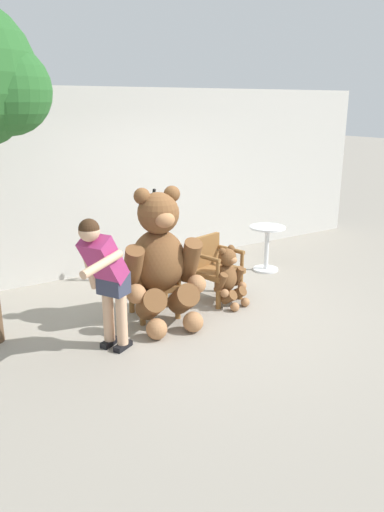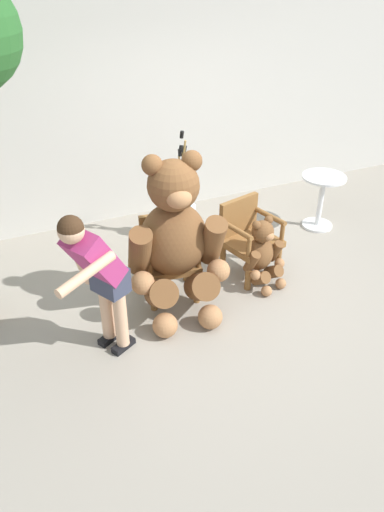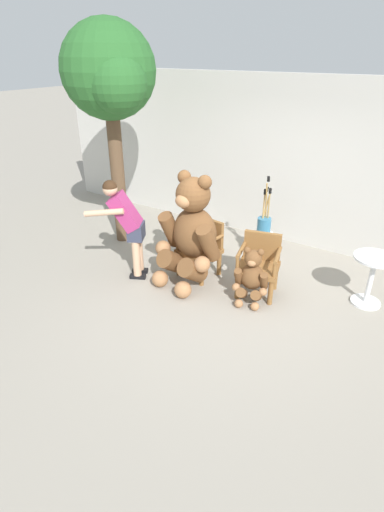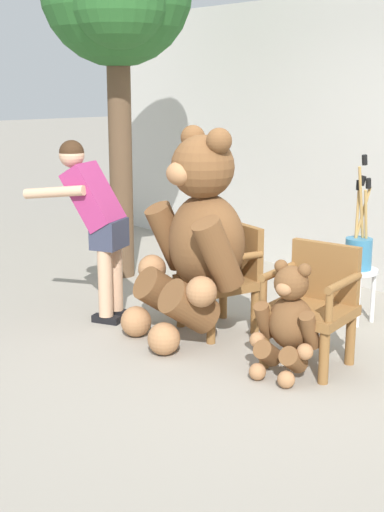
{
  "view_description": "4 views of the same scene",
  "coord_description": "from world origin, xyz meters",
  "views": [
    {
      "loc": [
        -3.22,
        -4.76,
        2.57
      ],
      "look_at": [
        0.06,
        0.37,
        0.7
      ],
      "focal_mm": 35.0,
      "sensor_mm": 36.0,
      "label": 1
    },
    {
      "loc": [
        -2.04,
        -3.66,
        3.26
      ],
      "look_at": [
        -0.37,
        0.1,
        0.62
      ],
      "focal_mm": 35.0,
      "sensor_mm": 36.0,
      "label": 2
    },
    {
      "loc": [
        2.38,
        -4.17,
        3.14
      ],
      "look_at": [
        -0.24,
        -0.17,
        0.64
      ],
      "focal_mm": 28.0,
      "sensor_mm": 36.0,
      "label": 3
    },
    {
      "loc": [
        3.65,
        -3.26,
        1.99
      ],
      "look_at": [
        -0.36,
        0.02,
        0.7
      ],
      "focal_mm": 50.0,
      "sensor_mm": 36.0,
      "label": 4
    }
  ],
  "objects": [
    {
      "name": "white_stool",
      "position": [
        0.09,
        1.43,
        0.36
      ],
      "size": [
        0.34,
        0.34,
        0.46
      ],
      "color": "silver",
      "rests_on": "ground"
    },
    {
      "name": "teddy_bear_small",
      "position": [
        0.5,
        0.17,
        0.39
      ],
      "size": [
        0.5,
        0.5,
        0.8
      ],
      "color": "brown",
      "rests_on": "ground"
    },
    {
      "name": "wooden_chair_right",
      "position": [
        0.47,
        0.45,
        0.46
      ],
      "size": [
        0.67,
        0.64,
        0.86
      ],
      "color": "brown",
      "rests_on": "ground"
    },
    {
      "name": "ground_plane",
      "position": [
        0.0,
        0.0,
        0.0
      ],
      "size": [
        60.0,
        60.0,
        0.0
      ],
      "primitive_type": "plane",
      "color": "gray"
    },
    {
      "name": "teddy_bear_large",
      "position": [
        -0.5,
        0.19,
        0.81
      ],
      "size": [
        1.01,
        0.99,
        1.65
      ],
      "color": "brown",
      "rests_on": "ground"
    },
    {
      "name": "back_wall",
      "position": [
        0.0,
        2.4,
        1.4
      ],
      "size": [
        10.0,
        0.16,
        2.8
      ],
      "primitive_type": "cube",
      "color": "beige",
      "rests_on": "ground"
    },
    {
      "name": "wooden_chair_left",
      "position": [
        -0.48,
        0.46,
        0.46
      ],
      "size": [
        0.63,
        0.59,
        0.86
      ],
      "color": "brown",
      "rests_on": "ground"
    },
    {
      "name": "patio_tree",
      "position": [
        -2.3,
        0.7,
        2.76
      ],
      "size": [
        1.54,
        1.47,
        3.57
      ],
      "color": "brown",
      "rests_on": "ground"
    },
    {
      "name": "person_visitor",
      "position": [
        -1.36,
        -0.2,
        0.9
      ],
      "size": [
        0.69,
        0.71,
        1.51
      ],
      "color": "black",
      "rests_on": "ground"
    },
    {
      "name": "round_side_table",
      "position": [
        1.86,
        1.0,
        0.45
      ],
      "size": [
        0.56,
        0.56,
        0.72
      ],
      "color": "silver",
      "rests_on": "ground"
    },
    {
      "name": "brush_bucket",
      "position": [
        0.09,
        1.44,
        0.64
      ],
      "size": [
        0.22,
        0.22,
        0.95
      ],
      "color": "teal",
      "rests_on": "white_stool"
    }
  ]
}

